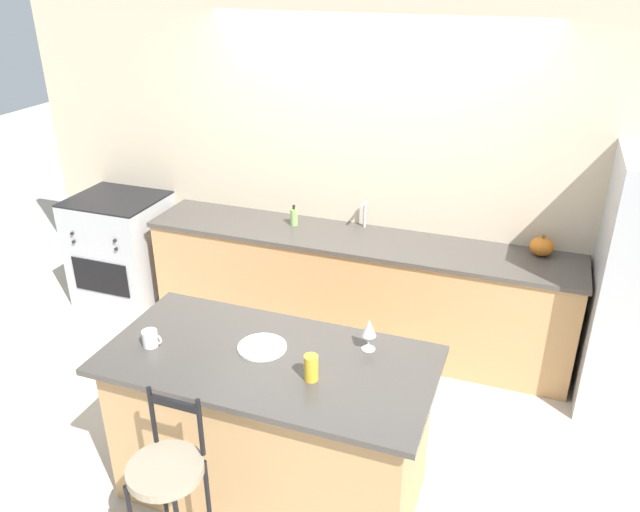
{
  "coord_description": "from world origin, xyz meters",
  "views": [
    {
      "loc": [
        1.24,
        -3.86,
        2.85
      ],
      "look_at": [
        0.02,
        -0.51,
        1.14
      ],
      "focal_mm": 35.0,
      "sensor_mm": 36.0,
      "label": 1
    }
  ],
  "objects_px": {
    "bar_stool_near": "(169,489)",
    "pumpkin_decoration": "(542,246)",
    "coffee_mug": "(151,338)",
    "wine_glass": "(369,329)",
    "soap_bottle": "(294,217)",
    "tumbler_cup": "(311,368)",
    "oven_range": "(123,249)",
    "dinner_plate": "(262,347)"
  },
  "relations": [
    {
      "from": "coffee_mug",
      "to": "pumpkin_decoration",
      "type": "relative_size",
      "value": 0.68
    },
    {
      "from": "coffee_mug",
      "to": "wine_glass",
      "type": "bearing_deg",
      "value": 18.43
    },
    {
      "from": "soap_bottle",
      "to": "dinner_plate",
      "type": "bearing_deg",
      "value": -73.35
    },
    {
      "from": "bar_stool_near",
      "to": "pumpkin_decoration",
      "type": "xyz_separation_m",
      "value": [
        1.51,
        2.58,
        0.37
      ]
    },
    {
      "from": "coffee_mug",
      "to": "soap_bottle",
      "type": "distance_m",
      "value": 1.91
    },
    {
      "from": "oven_range",
      "to": "dinner_plate",
      "type": "distance_m",
      "value": 2.72
    },
    {
      "from": "oven_range",
      "to": "tumbler_cup",
      "type": "relative_size",
      "value": 6.93
    },
    {
      "from": "wine_glass",
      "to": "soap_bottle",
      "type": "relative_size",
      "value": 1.08
    },
    {
      "from": "soap_bottle",
      "to": "coffee_mug",
      "type": "bearing_deg",
      "value": -91.89
    },
    {
      "from": "oven_range",
      "to": "coffee_mug",
      "type": "distance_m",
      "value": 2.43
    },
    {
      "from": "pumpkin_decoration",
      "to": "oven_range",
      "type": "bearing_deg",
      "value": -176.64
    },
    {
      "from": "coffee_mug",
      "to": "pumpkin_decoration",
      "type": "xyz_separation_m",
      "value": [
        1.95,
        2.0,
        -0.01
      ]
    },
    {
      "from": "wine_glass",
      "to": "pumpkin_decoration",
      "type": "height_order",
      "value": "wine_glass"
    },
    {
      "from": "tumbler_cup",
      "to": "soap_bottle",
      "type": "distance_m",
      "value": 2.08
    },
    {
      "from": "wine_glass",
      "to": "tumbler_cup",
      "type": "bearing_deg",
      "value": -118.85
    },
    {
      "from": "oven_range",
      "to": "dinner_plate",
      "type": "xyz_separation_m",
      "value": [
        2.14,
        -1.61,
        0.46
      ]
    },
    {
      "from": "tumbler_cup",
      "to": "pumpkin_decoration",
      "type": "height_order",
      "value": "tumbler_cup"
    },
    {
      "from": "oven_range",
      "to": "wine_glass",
      "type": "height_order",
      "value": "wine_glass"
    },
    {
      "from": "dinner_plate",
      "to": "bar_stool_near",
      "type": "bearing_deg",
      "value": -100.29
    },
    {
      "from": "soap_bottle",
      "to": "wine_glass",
      "type": "bearing_deg",
      "value": -55.38
    },
    {
      "from": "coffee_mug",
      "to": "tumbler_cup",
      "type": "bearing_deg",
      "value": 1.1
    },
    {
      "from": "dinner_plate",
      "to": "wine_glass",
      "type": "relative_size",
      "value": 1.46
    },
    {
      "from": "bar_stool_near",
      "to": "coffee_mug",
      "type": "xyz_separation_m",
      "value": [
        -0.44,
        0.58,
        0.38
      ]
    },
    {
      "from": "tumbler_cup",
      "to": "pumpkin_decoration",
      "type": "bearing_deg",
      "value": 62.75
    },
    {
      "from": "tumbler_cup",
      "to": "dinner_plate",
      "type": "bearing_deg",
      "value": 154.24
    },
    {
      "from": "bar_stool_near",
      "to": "soap_bottle",
      "type": "xyz_separation_m",
      "value": [
        -0.38,
        2.49,
        0.37
      ]
    },
    {
      "from": "wine_glass",
      "to": "soap_bottle",
      "type": "height_order",
      "value": "wine_glass"
    },
    {
      "from": "oven_range",
      "to": "bar_stool_near",
      "type": "bearing_deg",
      "value": -49.92
    },
    {
      "from": "oven_range",
      "to": "bar_stool_near",
      "type": "distance_m",
      "value": 3.11
    },
    {
      "from": "bar_stool_near",
      "to": "dinner_plate",
      "type": "bearing_deg",
      "value": 79.71
    },
    {
      "from": "pumpkin_decoration",
      "to": "soap_bottle",
      "type": "height_order",
      "value": "soap_bottle"
    },
    {
      "from": "oven_range",
      "to": "tumbler_cup",
      "type": "height_order",
      "value": "tumbler_cup"
    },
    {
      "from": "dinner_plate",
      "to": "pumpkin_decoration",
      "type": "xyz_separation_m",
      "value": [
        1.37,
        1.82,
        0.03
      ]
    },
    {
      "from": "oven_range",
      "to": "coffee_mug",
      "type": "xyz_separation_m",
      "value": [
        1.56,
        -1.8,
        0.5
      ]
    },
    {
      "from": "bar_stool_near",
      "to": "pumpkin_decoration",
      "type": "relative_size",
      "value": 6.31
    },
    {
      "from": "dinner_plate",
      "to": "tumbler_cup",
      "type": "bearing_deg",
      "value": -25.76
    },
    {
      "from": "coffee_mug",
      "to": "soap_bottle",
      "type": "relative_size",
      "value": 0.68
    },
    {
      "from": "coffee_mug",
      "to": "tumbler_cup",
      "type": "distance_m",
      "value": 0.93
    },
    {
      "from": "tumbler_cup",
      "to": "coffee_mug",
      "type": "bearing_deg",
      "value": -178.9
    },
    {
      "from": "pumpkin_decoration",
      "to": "dinner_plate",
      "type": "bearing_deg",
      "value": -127.02
    },
    {
      "from": "dinner_plate",
      "to": "tumbler_cup",
      "type": "xyz_separation_m",
      "value": [
        0.35,
        -0.17,
        0.06
      ]
    },
    {
      "from": "tumbler_cup",
      "to": "soap_bottle",
      "type": "height_order",
      "value": "same"
    }
  ]
}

